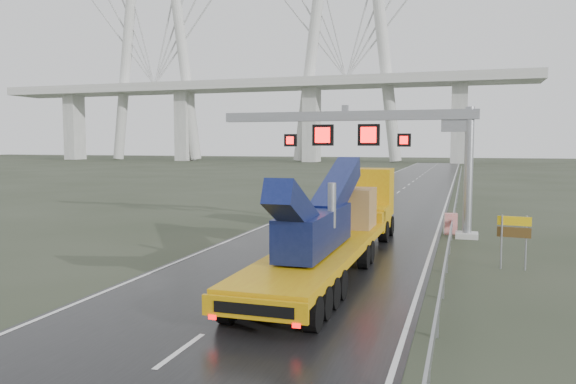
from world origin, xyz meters
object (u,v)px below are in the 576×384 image
(sign_gantry, at_px, (381,136))
(exit_sign_pair, at_px, (514,232))
(striped_barrier, at_px, (450,224))
(heavy_haul_truck, at_px, (344,219))

(sign_gantry, relative_size, exit_sign_pair, 6.57)
(sign_gantry, height_order, exit_sign_pair, sign_gantry)
(exit_sign_pair, relative_size, striped_barrier, 1.87)
(sign_gantry, xyz_separation_m, heavy_haul_truck, (-0.59, -7.35, -3.84))
(heavy_haul_truck, relative_size, exit_sign_pair, 8.63)
(heavy_haul_truck, xyz_separation_m, striped_barrier, (4.48, 8.45, -1.17))
(sign_gantry, bearing_deg, striped_barrier, 15.83)
(striped_barrier, bearing_deg, sign_gantry, -175.10)
(exit_sign_pair, bearing_deg, striped_barrier, 114.23)
(exit_sign_pair, bearing_deg, heavy_haul_truck, -175.06)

